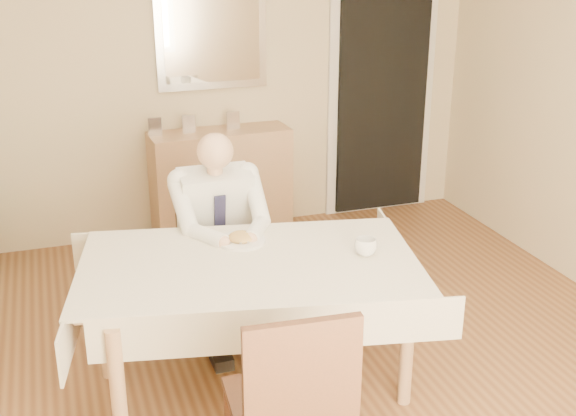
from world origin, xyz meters
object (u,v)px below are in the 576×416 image
object	(u,v)px
chair_far	(212,246)
sideboard	(221,184)
seated_man	(222,230)
coffee_mug	(366,247)
chair_near	(292,399)
dining_table	(250,277)

from	to	relation	value
chair_far	sideboard	world-z (taller)	sideboard
seated_man	coffee_mug	bearing A→B (deg)	-50.18
chair_near	seated_man	xyz separation A→B (m)	(0.08, 1.49, 0.14)
chair_far	seated_man	world-z (taller)	seated_man
coffee_mug	sideboard	distance (m)	2.29
sideboard	seated_man	bearing A→B (deg)	-106.28
chair_near	sideboard	xyz separation A→B (m)	(0.44, 3.03, -0.12)
chair_near	seated_man	distance (m)	1.49
sideboard	chair_far	bearing A→B (deg)	-109.10
dining_table	chair_far	distance (m)	0.90
dining_table	chair_far	world-z (taller)	chair_far
seated_man	coffee_mug	xyz separation A→B (m)	(0.59, -0.71, 0.11)
dining_table	chair_near	size ratio (longest dim) A/B	1.97
coffee_mug	sideboard	xyz separation A→B (m)	(-0.22, 2.25, -0.36)
chair_near	sideboard	bearing A→B (deg)	85.98
chair_near	coffee_mug	world-z (taller)	chair_near
chair_far	coffee_mug	size ratio (longest dim) A/B	7.39
seated_man	chair_far	bearing A→B (deg)	90.00
dining_table	chair_near	distance (m)	0.90
coffee_mug	chair_near	bearing A→B (deg)	-130.47
chair_near	coffee_mug	xyz separation A→B (m)	(0.67, 0.78, 0.25)
dining_table	sideboard	world-z (taller)	sideboard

